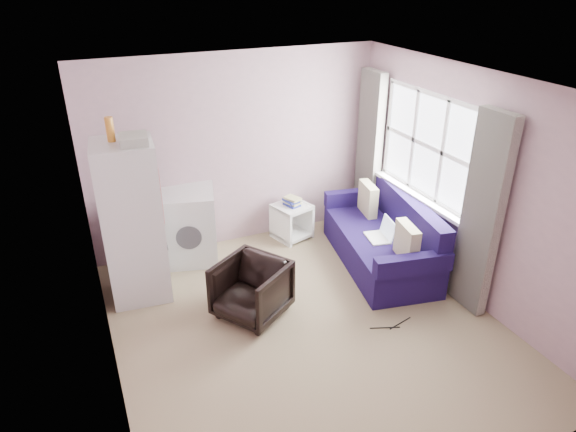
{
  "coord_description": "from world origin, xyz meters",
  "views": [
    {
      "loc": [
        -1.92,
        -3.87,
        3.42
      ],
      "look_at": [
        0.05,
        0.6,
        1.0
      ],
      "focal_mm": 32.0,
      "sensor_mm": 36.0,
      "label": 1
    }
  ],
  "objects_px": {
    "fridge": "(133,221)",
    "washing_machine": "(189,224)",
    "sofa": "(384,240)",
    "side_table": "(292,219)",
    "armchair": "(251,287)"
  },
  "relations": [
    {
      "from": "fridge",
      "to": "washing_machine",
      "type": "distance_m",
      "value": 1.0
    },
    {
      "from": "washing_machine",
      "to": "sofa",
      "type": "xyz_separation_m",
      "value": [
        2.18,
        -1.09,
        -0.17
      ]
    },
    {
      "from": "washing_machine",
      "to": "side_table",
      "type": "relative_size",
      "value": 1.54
    },
    {
      "from": "fridge",
      "to": "side_table",
      "type": "height_order",
      "value": "fridge"
    },
    {
      "from": "fridge",
      "to": "washing_machine",
      "type": "xyz_separation_m",
      "value": [
        0.71,
        0.54,
        -0.44
      ]
    },
    {
      "from": "side_table",
      "to": "sofa",
      "type": "bearing_deg",
      "value": -53.8
    },
    {
      "from": "fridge",
      "to": "side_table",
      "type": "distance_m",
      "value": 2.27
    },
    {
      "from": "fridge",
      "to": "sofa",
      "type": "xyz_separation_m",
      "value": [
        2.9,
        -0.55,
        -0.6
      ]
    },
    {
      "from": "side_table",
      "to": "sofa",
      "type": "height_order",
      "value": "sofa"
    },
    {
      "from": "washing_machine",
      "to": "armchair",
      "type": "bearing_deg",
      "value": -63.39
    },
    {
      "from": "fridge",
      "to": "washing_machine",
      "type": "relative_size",
      "value": 2.22
    },
    {
      "from": "fridge",
      "to": "sofa",
      "type": "bearing_deg",
      "value": -5.35
    },
    {
      "from": "side_table",
      "to": "sofa",
      "type": "relative_size",
      "value": 0.29
    },
    {
      "from": "armchair",
      "to": "sofa",
      "type": "bearing_deg",
      "value": 66.49
    },
    {
      "from": "side_table",
      "to": "fridge",
      "type": "bearing_deg",
      "value": -166.11
    }
  ]
}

